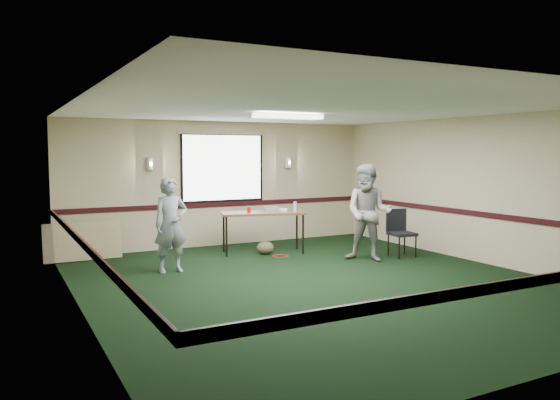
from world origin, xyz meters
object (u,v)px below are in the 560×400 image
person_left (171,225)px  projector (271,209)px  conference_chair (400,229)px  person_right (368,213)px  folding_table (263,215)px

person_left → projector: bearing=15.9°
conference_chair → person_right: size_ratio=0.51×
projector → person_right: (1.23, -1.61, 0.03)m
conference_chair → person_right: person_right is taller
folding_table → conference_chair: conference_chair is taller
folding_table → person_right: size_ratio=0.99×
person_left → conference_chair: bearing=-12.7°
projector → person_right: 2.03m
person_left → person_right: bearing=-16.2°
folding_table → person_right: 2.15m
projector → conference_chair: bearing=-26.2°
conference_chair → projector: bearing=150.3°
projector → person_left: (-2.33, -0.85, -0.08)m
projector → person_left: person_left is taller
folding_table → person_left: bearing=-142.1°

